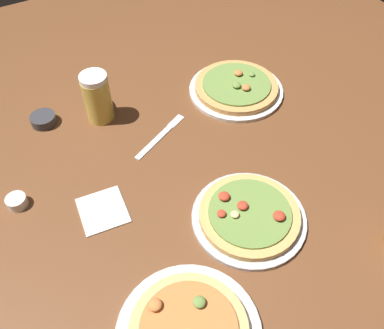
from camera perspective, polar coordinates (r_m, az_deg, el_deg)
name	(u,v)px	position (r m, az deg, el deg)	size (l,w,h in m)	color
ground_plane	(192,173)	(1.17, 0.00, -1.12)	(2.40, 2.40, 0.03)	brown
pizza_plate_far	(236,88)	(1.41, 6.13, 10.50)	(0.31, 0.31, 0.05)	silver
pizza_plate_side	(249,216)	(1.06, 7.88, -7.03)	(0.29, 0.29, 0.05)	#B2B2B7
beer_mug_amber	(97,97)	(1.30, -12.99, 9.11)	(0.08, 0.14, 0.16)	gold
ramekin_sauce	(43,119)	(1.37, -19.83, 5.87)	(0.08, 0.08, 0.03)	#333338
ramekin_butter	(17,201)	(1.17, -23.04, -4.72)	(0.05, 0.05, 0.03)	silver
napkin_folded	(103,210)	(1.10, -12.24, -6.15)	(0.12, 0.13, 0.01)	silver
knife_right	(161,136)	(1.25, -4.37, 4.01)	(0.21, 0.12, 0.01)	silver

